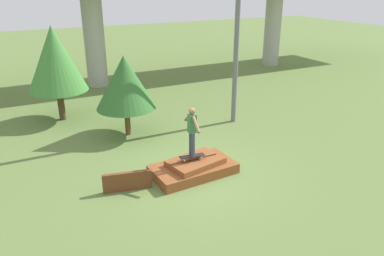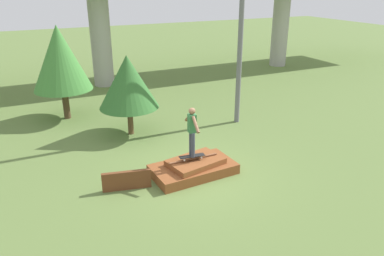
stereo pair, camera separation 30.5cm
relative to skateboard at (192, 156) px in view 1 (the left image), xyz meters
The scene contains 8 objects.
ground_plane 0.63m from the skateboard, 23.13° to the left, with size 80.00×80.00×0.00m, color olive.
scrap_pile 0.42m from the skateboard, 15.79° to the left, with size 2.60×1.51×0.55m.
scrap_plank_loose 2.07m from the skateboard, behind, with size 1.37×0.41×0.56m.
skateboard is the anchor object (origin of this frame).
skater 0.89m from the skateboard, behind, with size 0.24×1.13×1.53m.
utility_pole 6.29m from the skateboard, 42.19° to the left, with size 1.30×0.20×8.69m.
tree_behind_left 4.30m from the skateboard, 100.19° to the left, with size 2.23×2.23×3.06m.
tree_behind_right 7.63m from the skateboard, 111.31° to the left, with size 2.40×2.40×3.93m.
Camera 1 is at (-4.71, -9.05, 5.59)m, focal length 35.00 mm.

